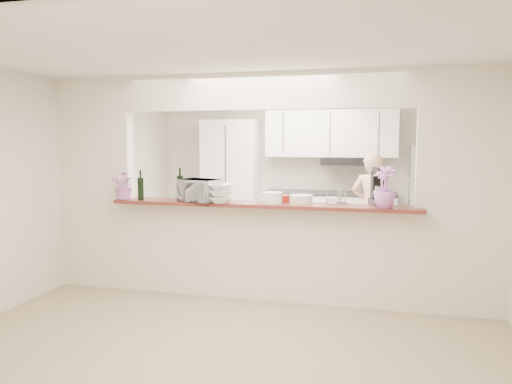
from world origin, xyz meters
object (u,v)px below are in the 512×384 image
(toaster_oven, at_px, (200,190))
(person, at_px, (371,208))
(refrigerator, at_px, (435,201))
(stand_mixer, at_px, (379,188))

(toaster_oven, height_order, person, person)
(refrigerator, xyz_separation_m, toaster_oven, (-2.75, -2.75, 0.36))
(refrigerator, xyz_separation_m, stand_mixer, (-0.80, -2.59, 0.42))
(toaster_oven, xyz_separation_m, stand_mixer, (1.95, 0.16, 0.06))
(stand_mixer, bearing_deg, person, 93.45)
(toaster_oven, relative_size, person, 0.28)
(toaster_oven, bearing_deg, refrigerator, 62.68)
(stand_mixer, relative_size, person, 0.25)
(person, bearing_deg, toaster_oven, 58.00)
(refrigerator, height_order, person, refrigerator)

